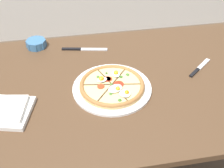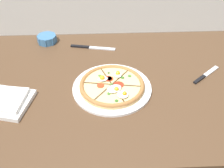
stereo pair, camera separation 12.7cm
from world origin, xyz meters
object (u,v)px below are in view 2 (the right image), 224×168
(dining_table, at_px, (118,97))
(pizza, at_px, (112,86))
(ramekin_bowl, at_px, (47,39))
(napkin_folded, at_px, (4,101))
(knife_main, at_px, (206,75))
(knife_spare, at_px, (92,48))

(dining_table, distance_m, pizza, 0.12)
(ramekin_bowl, distance_m, napkin_folded, 0.52)
(dining_table, xyz_separation_m, ramekin_bowl, (-0.38, 0.39, 0.11))
(dining_table, distance_m, knife_main, 0.44)
(napkin_folded, bearing_deg, dining_table, 13.32)
(dining_table, xyz_separation_m, knife_main, (0.43, 0.04, 0.09))
(dining_table, bearing_deg, pizza, -125.81)
(napkin_folded, relative_size, knife_spare, 1.04)
(pizza, bearing_deg, knife_main, 9.95)
(ramekin_bowl, bearing_deg, knife_main, -23.27)
(knife_main, bearing_deg, dining_table, 145.45)
(dining_table, height_order, knife_main, knife_main)
(napkin_folded, bearing_deg, ramekin_bowl, 76.97)
(knife_main, height_order, knife_spare, same)
(ramekin_bowl, bearing_deg, dining_table, -45.57)
(napkin_folded, height_order, knife_main, napkin_folded)
(pizza, relative_size, knife_main, 2.25)
(knife_main, bearing_deg, ramekin_bowl, 116.92)
(pizza, bearing_deg, knife_spare, 104.92)
(pizza, relative_size, ramekin_bowl, 3.24)
(ramekin_bowl, relative_size, knife_spare, 0.45)
(knife_main, bearing_deg, pizza, 150.14)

